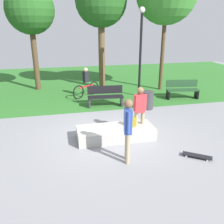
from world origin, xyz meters
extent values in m
plane|color=gray|center=(0.00, 0.00, 0.00)|extent=(28.00, 28.00, 0.00)
cube|color=#2D6B28|center=(0.00, 8.18, 0.00)|extent=(26.60, 11.63, 0.01)
cube|color=#A8A59E|center=(0.14, -0.30, 0.19)|extent=(2.51, 0.98, 0.38)
cube|color=olive|center=(0.66, -0.30, 0.54)|extent=(0.31, 0.34, 0.32)
cylinder|color=tan|center=(0.14, -1.64, 0.43)|extent=(0.12, 0.12, 0.87)
cylinder|color=tan|center=(0.09, -1.86, 0.43)|extent=(0.12, 0.12, 0.87)
cube|color=#2D4799|center=(0.11, -1.75, 1.19)|extent=(0.26, 0.35, 0.65)
cylinder|color=#2D4799|center=(0.15, -1.58, 1.22)|extent=(0.09, 0.09, 0.60)
cylinder|color=#2D4799|center=(0.08, -1.92, 1.22)|extent=(0.09, 0.09, 0.60)
sphere|color=brown|center=(0.11, -1.75, 1.67)|extent=(0.23, 0.23, 0.23)
cylinder|color=tan|center=(0.88, -0.15, 0.40)|extent=(0.12, 0.12, 0.80)
cylinder|color=tan|center=(1.10, -0.18, 0.40)|extent=(0.12, 0.12, 0.80)
cube|color=red|center=(0.99, -0.16, 1.10)|extent=(0.34, 0.24, 0.60)
cylinder|color=red|center=(0.82, -0.14, 1.12)|extent=(0.09, 0.09, 0.55)
cylinder|color=red|center=(1.16, -0.18, 1.12)|extent=(0.09, 0.09, 0.55)
sphere|color=brown|center=(0.99, -0.16, 1.54)|extent=(0.22, 0.22, 0.22)
cube|color=black|center=(2.09, -2.01, 0.07)|extent=(0.77, 0.63, 0.02)
cylinder|color=silver|center=(2.36, -2.11, 0.03)|extent=(0.06, 0.06, 0.06)
cylinder|color=silver|center=(2.27, -2.24, 0.03)|extent=(0.06, 0.06, 0.06)
cylinder|color=silver|center=(1.91, -1.79, 0.03)|extent=(0.06, 0.06, 0.06)
cylinder|color=silver|center=(1.82, -1.92, 0.03)|extent=(0.06, 0.06, 0.06)
cube|color=black|center=(0.45, 2.95, 0.45)|extent=(1.63, 0.56, 0.06)
cube|color=black|center=(0.47, 3.16, 0.73)|extent=(1.60, 0.18, 0.36)
cube|color=#2D2D33|center=(1.18, 2.89, 0.23)|extent=(0.11, 0.40, 0.45)
cube|color=#2D2D33|center=(-0.28, 3.00, 0.23)|extent=(0.11, 0.40, 0.45)
cube|color=#1E4223|center=(4.44, 3.28, 0.45)|extent=(1.65, 0.66, 0.06)
cube|color=#1E4223|center=(4.47, 3.49, 0.73)|extent=(1.59, 0.28, 0.36)
cube|color=black|center=(5.17, 3.17, 0.23)|extent=(0.13, 0.40, 0.45)
cube|color=black|center=(3.71, 3.38, 0.23)|extent=(0.13, 0.40, 0.45)
cylinder|color=#4C3823|center=(-2.72, 6.78, 1.74)|extent=(0.30, 0.30, 3.48)
sphere|color=#23561E|center=(-2.72, 6.78, 4.24)|extent=(2.52, 2.52, 2.52)
cylinder|color=brown|center=(0.92, 6.35, 1.93)|extent=(0.36, 0.36, 3.86)
sphere|color=#23561E|center=(0.92, 6.35, 4.69)|extent=(2.74, 2.74, 2.74)
cylinder|color=#4C3823|center=(4.09, 5.23, 2.03)|extent=(0.21, 0.21, 4.07)
cylinder|color=black|center=(2.46, 4.21, 2.01)|extent=(0.12, 0.12, 4.03)
sphere|color=silver|center=(2.46, 4.21, 4.15)|extent=(0.28, 0.28, 0.28)
cylinder|color=#333338|center=(2.18, 2.24, 0.39)|extent=(0.53, 0.53, 0.79)
torus|color=black|center=(0.23, 5.08, 0.33)|extent=(0.61, 0.49, 0.72)
torus|color=black|center=(-0.64, 4.41, 0.33)|extent=(0.61, 0.49, 0.72)
cube|color=#B22626|center=(-0.20, 4.75, 0.53)|extent=(0.81, 0.64, 0.08)
cube|color=black|center=(-0.20, 4.75, 1.03)|extent=(0.33, 0.31, 0.56)
sphere|color=tan|center=(-0.20, 4.75, 1.38)|extent=(0.22, 0.22, 0.22)
camera|label=1|loc=(-1.55, -7.26, 3.57)|focal=38.58mm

